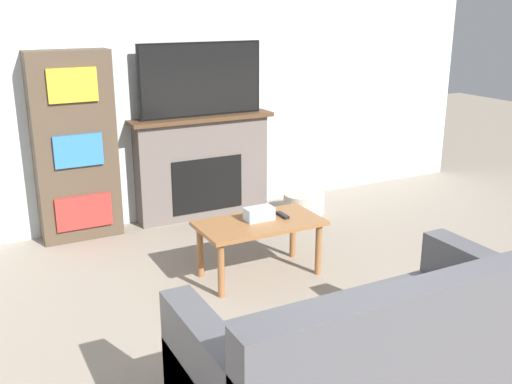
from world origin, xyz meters
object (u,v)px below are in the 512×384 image
at_px(coffee_table, 260,229).
at_px(couch, 372,363).
at_px(bookshelf, 75,147).
at_px(fireplace, 203,166).
at_px(tv, 201,80).
at_px(storage_basket, 304,203).

bearing_deg(coffee_table, couch, -99.17).
bearing_deg(couch, bookshelf, 103.42).
height_order(fireplace, bookshelf, bookshelf).
distance_m(fireplace, tv, 0.84).
bearing_deg(bookshelf, couch, -76.58).
height_order(fireplace, couch, fireplace).
height_order(fireplace, storage_basket, fireplace).
bearing_deg(tv, storage_basket, -22.77).
xyz_separation_m(coffee_table, storage_basket, (1.09, 1.09, -0.28)).
bearing_deg(couch, tv, 82.14).
distance_m(tv, storage_basket, 1.60).
relative_size(coffee_table, bookshelf, 0.57).
bearing_deg(coffee_table, fireplace, 83.75).
height_order(coffee_table, storage_basket, coffee_table).
xyz_separation_m(couch, storage_basket, (1.37, 2.82, -0.20)).
distance_m(fireplace, storage_basket, 1.09).
xyz_separation_m(tv, storage_basket, (0.92, -0.39, -1.25)).
bearing_deg(couch, storage_basket, 64.14).
xyz_separation_m(coffee_table, bookshelf, (-1.04, 1.48, 0.45)).
bearing_deg(storage_basket, bookshelf, 169.76).
distance_m(coffee_table, bookshelf, 1.86).
xyz_separation_m(couch, coffee_table, (0.28, 1.73, 0.08)).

